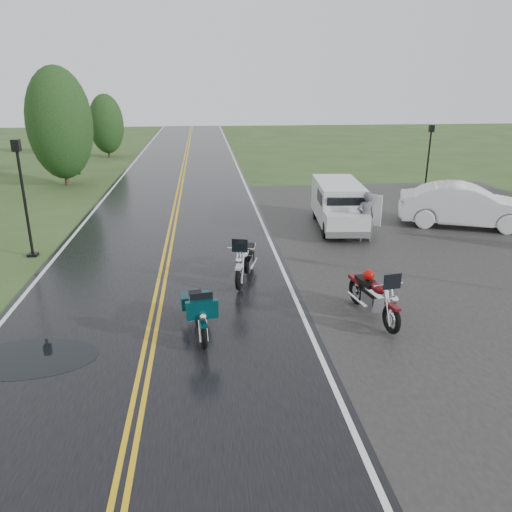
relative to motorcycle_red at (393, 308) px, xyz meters
The scene contains 14 objects.
ground 5.87m from the motorcycle_red, 167.90° to the left, with size 120.00×120.00×0.00m, color #2D471E.
road 12.60m from the motorcycle_red, 116.91° to the left, with size 8.00×100.00×0.04m, color black.
parking_pad 8.21m from the motorcycle_red, 49.54° to the left, with size 14.00×24.00×0.03m, color black.
motorcycle_red is the anchor object (origin of this frame).
motorcycle_teal 4.45m from the motorcycle_red, behind, with size 0.81×2.23×1.32m, color #042E34, non-canonical shape.
motorcycle_silver 4.53m from the motorcycle_red, 138.55° to the left, with size 0.91×2.50×1.48m, color #B5B8BD, non-canonical shape.
van_white 7.81m from the motorcycle_red, 87.91° to the left, with size 1.81×4.83×1.90m, color silver, non-canonical shape.
person_at_van 7.48m from the motorcycle_red, 77.13° to the left, with size 0.69×0.45×1.90m, color #505155.
sedan_white 10.98m from the motorcycle_red, 54.02° to the left, with size 1.85×5.32×1.75m, color silver.
lamp_post_near_left 12.50m from the motorcycle_red, 146.30° to the left, with size 0.35×0.35×4.04m, color black, non-canonical shape.
lamp_post_far_left 26.81m from the motorcycle_red, 118.03° to the left, with size 0.33×0.33×3.86m, color black, non-canonical shape.
lamp_post_far_right 16.62m from the motorcycle_red, 63.59° to the left, with size 0.32×0.32×3.72m, color black, non-canonical shape.
tree_left_mid 23.45m from the motorcycle_red, 121.85° to the left, with size 3.65×3.65×5.70m, color #1E3D19, non-canonical shape.
tree_left_far 33.84m from the motorcycle_red, 110.57° to the left, with size 2.73×2.73×4.20m, color #1E3D19, non-canonical shape.
Camera 1 is at (1.37, -11.49, 5.74)m, focal length 35.00 mm.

